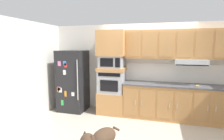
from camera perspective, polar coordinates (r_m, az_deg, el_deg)
ground_plane at (r=4.41m, az=9.40°, el=-17.74°), size 9.60×9.60×0.00m
back_kitchen_wall at (r=5.14m, az=11.00°, el=0.40°), size 6.20×0.12×2.50m
side_panel_left at (r=5.13m, az=-23.13°, el=-0.09°), size 0.12×7.10×2.50m
refrigerator at (r=5.36m, az=-12.36°, el=-3.34°), size 0.76×0.73×1.76m
oven_base_cabinet at (r=5.15m, az=-0.04°, el=-10.28°), size 0.74×0.62×0.60m
built_in_oven at (r=4.99m, az=-0.05°, el=-3.73°), size 0.70×0.62×0.60m
appliance_mid_shelf at (r=4.94m, az=-0.04°, el=0.26°), size 0.74×0.62×0.10m
microwave at (r=4.91m, az=-0.05°, el=2.68°), size 0.64×0.54×0.32m
appliance_upper_cabinet at (r=4.90m, az=-0.04°, el=8.52°), size 0.74×0.62×0.68m
lower_cabinet_run at (r=4.96m, az=21.23°, el=-9.80°), size 2.94×0.63×0.88m
countertop_slab at (r=4.86m, az=21.49°, el=-4.60°), size 2.98×0.64×0.04m
backsplash_panel at (r=5.09m, az=21.30°, el=-0.95°), size 2.98×0.02×0.50m
upper_cabinet_with_hood at (r=4.88m, az=22.05°, el=7.29°), size 2.94×0.48×0.88m
screwdriver at (r=4.81m, az=25.60°, el=-4.52°), size 0.16×0.17×0.03m
dog at (r=3.07m, az=-3.72°, el=-21.17°), size 0.50×0.87×0.62m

